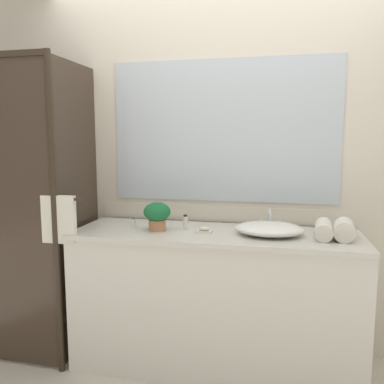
# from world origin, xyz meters

# --- Properties ---
(ground_plane) EXTENTS (8.00, 8.00, 0.00)m
(ground_plane) POSITION_xyz_m (0.00, 0.00, 0.00)
(ground_plane) COLOR beige
(wall_back_with_mirror) EXTENTS (4.40, 0.06, 2.60)m
(wall_back_with_mirror) POSITION_xyz_m (0.00, 0.34, 1.31)
(wall_back_with_mirror) COLOR beige
(wall_back_with_mirror) RESTS_ON ground_plane
(vanity_cabinet) EXTENTS (1.80, 0.58, 0.90)m
(vanity_cabinet) POSITION_xyz_m (0.00, 0.01, 0.45)
(vanity_cabinet) COLOR silver
(vanity_cabinet) RESTS_ON ground_plane
(shower_enclosure) EXTENTS (1.20, 0.59, 2.00)m
(shower_enclosure) POSITION_xyz_m (-1.28, -0.19, 1.03)
(shower_enclosure) COLOR #2D2319
(shower_enclosure) RESTS_ON ground_plane
(sink_basin) EXTENTS (0.42, 0.32, 0.08)m
(sink_basin) POSITION_xyz_m (0.33, -0.01, 0.94)
(sink_basin) COLOR white
(sink_basin) RESTS_ON vanity_cabinet
(faucet) EXTENTS (0.17, 0.16, 0.14)m
(faucet) POSITION_xyz_m (0.33, 0.17, 0.95)
(faucet) COLOR silver
(faucet) RESTS_ON vanity_cabinet
(potted_plant) EXTENTS (0.17, 0.17, 0.18)m
(potted_plant) POSITION_xyz_m (-0.37, -0.04, 1.00)
(potted_plant) COLOR #B77A51
(potted_plant) RESTS_ON vanity_cabinet
(soap_dish) EXTENTS (0.10, 0.07, 0.04)m
(soap_dish) POSITION_xyz_m (-0.07, -0.03, 0.91)
(soap_dish) COLOR silver
(soap_dish) RESTS_ON vanity_cabinet
(amenity_bottle_body_wash) EXTENTS (0.03, 0.03, 0.09)m
(amenity_bottle_body_wash) POSITION_xyz_m (-0.45, 0.20, 0.94)
(amenity_bottle_body_wash) COLOR silver
(amenity_bottle_body_wash) RESTS_ON vanity_cabinet
(amenity_bottle_lotion) EXTENTS (0.03, 0.03, 0.10)m
(amenity_bottle_lotion) POSITION_xyz_m (-0.20, 0.02, 0.95)
(amenity_bottle_lotion) COLOR silver
(amenity_bottle_lotion) RESTS_ON vanity_cabinet
(amenity_bottle_conditioner) EXTENTS (0.03, 0.03, 0.07)m
(amenity_bottle_conditioner) POSITION_xyz_m (-0.54, -0.01, 0.93)
(amenity_bottle_conditioner) COLOR silver
(amenity_bottle_conditioner) RESTS_ON vanity_cabinet
(rolled_towel_near_edge) EXTENTS (0.14, 0.20, 0.12)m
(rolled_towel_near_edge) POSITION_xyz_m (0.76, -0.03, 0.96)
(rolled_towel_near_edge) COLOR silver
(rolled_towel_near_edge) RESTS_ON vanity_cabinet
(rolled_towel_middle) EXTENTS (0.12, 0.26, 0.10)m
(rolled_towel_middle) POSITION_xyz_m (0.65, -0.01, 0.95)
(rolled_towel_middle) COLOR silver
(rolled_towel_middle) RESTS_ON vanity_cabinet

